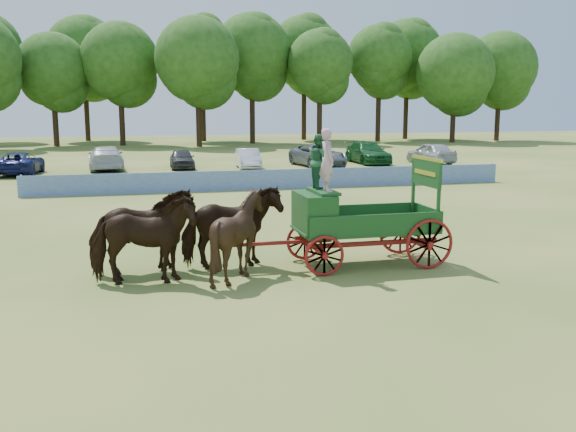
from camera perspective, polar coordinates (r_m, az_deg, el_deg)
The scene contains 9 objects.
ground at distance 18.05m, azimuth 15.83°, elevation -4.78°, with size 160.00×160.00×0.00m, color #9F9148.
horse_lead_left at distance 16.33m, azimuth -12.76°, elevation -2.10°, with size 1.22×2.68×2.26m, color black.
horse_lead_right at distance 17.41m, azimuth -12.87°, elevation -1.36°, with size 1.22×2.68×2.26m, color black.
horse_wheel_left at distance 16.56m, azimuth -4.43°, elevation -1.71°, with size 1.83×2.06×2.27m, color black.
horse_wheel_right at distance 17.62m, azimuth -5.05°, elevation -1.02°, with size 1.22×2.68×2.26m, color black.
farm_dray at distance 17.73m, azimuth 4.68°, elevation 0.74°, with size 6.00×2.00×3.83m.
sponsor_banner at distance 34.21m, azimuth -0.86°, elevation 3.29°, with size 26.00×0.08×1.05m, color #1B4297.
parked_cars at distance 45.32m, azimuth -8.89°, elevation 5.12°, with size 41.88×7.53×1.64m.
treeline at distance 75.53m, azimuth -9.46°, elevation 13.68°, with size 88.49×23.72×15.54m.
Camera 1 is at (-8.91, -15.06, 4.45)m, focal length 40.00 mm.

